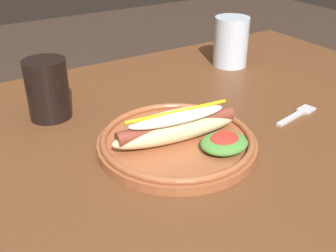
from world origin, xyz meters
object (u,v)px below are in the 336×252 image
object	(u,v)px
fork	(298,114)
soda_cup	(48,89)
hot_dog_plate	(180,138)
water_cup	(231,42)

from	to	relation	value
fork	soda_cup	size ratio (longest dim) A/B	1.01
fork	hot_dog_plate	bearing A→B (deg)	164.70
hot_dog_plate	soda_cup	xyz separation A→B (m)	(-0.15, 0.24, 0.04)
soda_cup	water_cup	size ratio (longest dim) A/B	0.94
hot_dog_plate	soda_cup	bearing A→B (deg)	122.22
hot_dog_plate	water_cup	size ratio (longest dim) A/B	2.20
soda_cup	water_cup	bearing A→B (deg)	5.10
hot_dog_plate	water_cup	world-z (taller)	water_cup
fork	soda_cup	xyz separation A→B (m)	(-0.43, 0.26, 0.06)
fork	water_cup	bearing A→B (deg)	65.76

